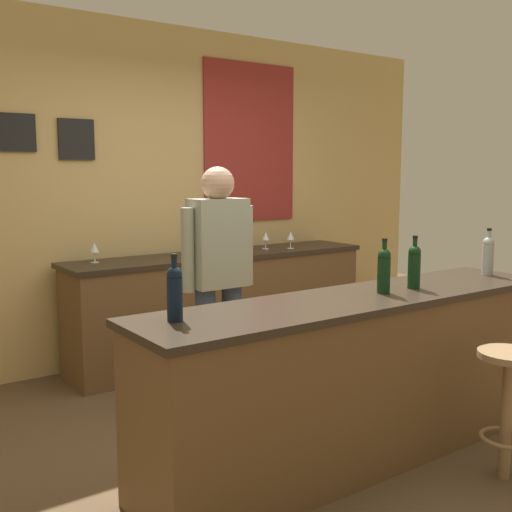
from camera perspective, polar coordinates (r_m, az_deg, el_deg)
The scene contains 15 objects.
ground_plane at distance 3.97m, azimuth 5.09°, elevation -15.83°, with size 10.00×10.00×0.00m, color brown.
back_wall at distance 5.35m, azimuth -8.91°, elevation 5.85°, with size 6.00×0.09×2.80m.
bar_counter at distance 3.53m, azimuth 9.49°, elevation -10.94°, with size 2.66×0.60×0.92m.
side_counter at distance 5.33m, azimuth -3.15°, elevation -4.53°, with size 2.71×0.56×0.90m.
bartender at distance 3.94m, azimuth -3.48°, elevation -1.73°, with size 0.52×0.21×1.62m.
bar_stool at distance 3.50m, azimuth 22.20°, elevation -11.62°, with size 0.32×0.32×0.68m.
wine_bottle_a at distance 2.80m, azimuth -7.51°, elevation -3.24°, with size 0.07×0.07×0.31m.
wine_bottle_b at distance 3.48m, azimuth 11.71°, elevation -1.17°, with size 0.07×0.07×0.31m.
wine_bottle_c at distance 3.66m, azimuth 14.38°, elevation -0.81°, with size 0.07×0.07×0.31m.
wine_bottle_d at distance 4.28m, azimuth 20.61°, elevation 0.16°, with size 0.07×0.07×0.31m.
wine_glass_a at distance 4.85m, azimuth -14.66°, elevation 0.69°, with size 0.07×0.07×0.16m.
wine_glass_b at distance 5.08m, azimuth -6.29°, elevation 1.23°, with size 0.07×0.07×0.16m.
wine_glass_c at distance 5.52m, azimuth 0.90°, elevation 1.79°, with size 0.07×0.07×0.16m.
wine_glass_d at distance 5.56m, azimuth 3.20°, elevation 1.82°, with size 0.07×0.07×0.16m.
coffee_mug at distance 5.29m, azimuth -2.69°, elevation 0.84°, with size 0.13×0.08×0.09m.
Camera 1 is at (-2.38, -2.75, 1.59)m, focal length 43.41 mm.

